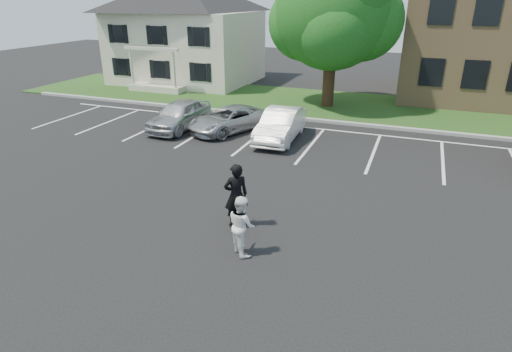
{
  "coord_description": "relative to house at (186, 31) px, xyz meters",
  "views": [
    {
      "loc": [
        4.28,
        -10.18,
        6.33
      ],
      "look_at": [
        0.0,
        1.0,
        1.25
      ],
      "focal_mm": 30.0,
      "sensor_mm": 36.0,
      "label": 1
    }
  ],
  "objects": [
    {
      "name": "ground_plane",
      "position": [
        13.0,
        -19.97,
        -3.83
      ],
      "size": [
        90.0,
        90.0,
        0.0
      ],
      "primitive_type": "plane",
      "color": "black",
      "rests_on": "ground"
    },
    {
      "name": "curb",
      "position": [
        13.0,
        -7.97,
        -3.75
      ],
      "size": [
        40.0,
        0.3,
        0.15
      ],
      "primitive_type": "cube",
      "color": "gray",
      "rests_on": "ground"
    },
    {
      "name": "stall_lines",
      "position": [
        14.4,
        -11.02,
        -3.82
      ],
      "size": [
        34.0,
        5.36,
        0.01
      ],
      "color": "silver",
      "rests_on": "ground"
    },
    {
      "name": "man_white_shirt",
      "position": [
        13.46,
        -21.2,
        -3.01
      ],
      "size": [
        1.0,
        0.99,
        1.63
      ],
      "primitive_type": "imported",
      "rotation": [
        0.0,
        0.0,
        2.42
      ],
      "color": "white",
      "rests_on": "ground"
    },
    {
      "name": "car_silver_west",
      "position": [
        6.1,
        -11.79,
        -3.1
      ],
      "size": [
        1.87,
        4.36,
        1.47
      ],
      "primitive_type": "imported",
      "rotation": [
        0.0,
        0.0,
        -0.03
      ],
      "color": "silver",
      "rests_on": "ground"
    },
    {
      "name": "car_silver_minivan",
      "position": [
        8.59,
        -11.27,
        -3.22
      ],
      "size": [
        3.65,
        4.82,
        1.22
      ],
      "primitive_type": "imported",
      "rotation": [
        0.0,
        0.0,
        -0.43
      ],
      "color": "#A4A6AB",
      "rests_on": "ground"
    },
    {
      "name": "car_white_sedan",
      "position": [
        11.42,
        -11.65,
        -3.11
      ],
      "size": [
        1.72,
        4.44,
        1.44
      ],
      "primitive_type": "imported",
      "rotation": [
        0.0,
        0.0,
        0.05
      ],
      "color": "white",
      "rests_on": "ground"
    },
    {
      "name": "man_black_suit",
      "position": [
        12.75,
        -19.93,
        -2.85
      ],
      "size": [
        0.85,
        0.81,
        1.96
      ],
      "primitive_type": "imported",
      "rotation": [
        0.0,
        0.0,
        3.8
      ],
      "color": "black",
      "rests_on": "ground"
    },
    {
      "name": "grass_strip",
      "position": [
        13.0,
        -3.97,
        -3.79
      ],
      "size": [
        44.0,
        8.0,
        0.08
      ],
      "primitive_type": "cube",
      "color": "#164516",
      "rests_on": "ground"
    },
    {
      "name": "house",
      "position": [
        0.0,
        0.0,
        0.0
      ],
      "size": [
        10.3,
        9.22,
        7.6
      ],
      "color": "beige",
      "rests_on": "ground"
    },
    {
      "name": "tree",
      "position": [
        12.19,
        -4.3,
        1.52
      ],
      "size": [
        7.8,
        7.2,
        8.8
      ],
      "color": "black",
      "rests_on": "ground"
    }
  ]
}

